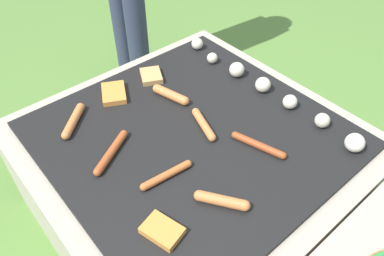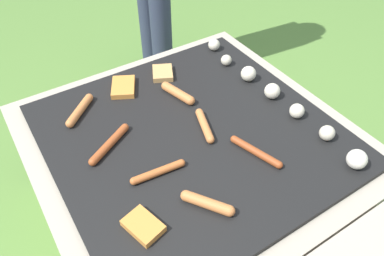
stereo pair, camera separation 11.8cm
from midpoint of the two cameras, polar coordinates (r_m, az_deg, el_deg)
The scene contains 13 objects.
ground_plane at distance 1.55m, azimuth -2.24°, elevation -12.98°, with size 14.00×14.00×0.00m, color #567F38.
grill at distance 1.36m, azimuth -2.50°, elevation -7.74°, with size 0.98×0.98×0.45m.
sausage_front_right at distance 1.32m, azimuth -5.84°, elevation 4.97°, with size 0.15×0.06×0.03m.
sausage_mid_left at distance 1.00m, azimuth 1.15°, elevation -11.18°, with size 0.13×0.10×0.03m.
sausage_back_left at distance 1.20m, azimuth -1.02°, elevation 0.45°, with size 0.15×0.07×0.03m.
sausage_front_left at distance 1.16m, azimuth -15.08°, elevation -3.70°, with size 0.11×0.17×0.02m.
sausage_mid_right at distance 1.29m, azimuth -20.14°, elevation 0.94°, with size 0.12×0.13×0.03m.
sausage_front_center at distance 1.07m, azimuth -7.09°, elevation -7.29°, with size 0.04×0.17×0.02m.
sausage_back_center at distance 1.15m, azimuth 7.19°, elevation -2.74°, with size 0.18×0.07×0.02m.
bread_slice_right at distance 1.37m, azimuth -14.27°, elevation 5.05°, with size 0.14×0.13×0.02m.
bread_slice_center at distance 1.43m, azimuth -8.62°, elevation 7.77°, with size 0.12×0.11×0.02m.
bread_slice_left at distance 0.97m, azimuth -8.17°, elevation -15.41°, with size 0.11×0.09×0.02m.
mushroom_row at distance 1.33m, azimuth 9.47°, elevation 5.58°, with size 0.79×0.07×0.06m.
Camera 1 is at (0.65, -0.56, 1.29)m, focal length 35.00 mm.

